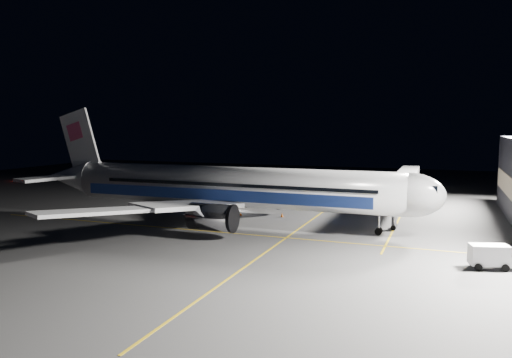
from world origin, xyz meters
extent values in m
plane|color=#4C4C4F|center=(0.00, 0.00, 0.00)|extent=(200.00, 200.00, 0.00)
cube|color=gold|center=(10.00, 0.00, 0.01)|extent=(0.25, 80.00, 0.01)
cube|color=gold|center=(0.00, -6.00, 0.01)|extent=(70.00, 0.25, 0.01)
cube|color=gold|center=(22.00, 10.00, 0.01)|extent=(0.25, 40.00, 0.01)
cylinder|color=silver|center=(0.00, 0.00, 5.30)|extent=(48.00, 5.60, 5.60)
ellipsoid|color=silver|center=(24.00, 0.00, 5.30)|extent=(8.96, 5.60, 5.60)
cube|color=black|center=(26.30, 0.00, 6.30)|extent=(2.20, 3.40, 0.90)
cone|color=silver|center=(-28.50, 0.00, 5.60)|extent=(9.00, 5.49, 5.49)
cube|color=#203A94|center=(-1.00, 2.78, 4.40)|extent=(42.24, 0.25, 1.50)
cube|color=#203A94|center=(-1.00, -2.78, 4.40)|extent=(42.24, 0.25, 1.50)
cube|color=silver|center=(-2.50, 8.00, 3.70)|extent=(11.36, 15.23, 1.53)
cube|color=silver|center=(-2.50, -8.00, 3.70)|extent=(11.36, 15.23, 1.53)
cube|color=silver|center=(-7.50, 20.50, 4.57)|extent=(8.57, 13.22, 1.31)
cube|color=silver|center=(-7.50, -20.50, 4.57)|extent=(8.57, 13.22, 1.31)
cube|color=silver|center=(-28.00, 5.20, 5.90)|extent=(6.20, 9.67, 0.45)
cube|color=silver|center=(-28.00, -5.20, 5.90)|extent=(6.20, 9.67, 0.45)
cube|color=white|center=(-26.20, 0.00, 11.50)|extent=(7.53, 0.40, 10.28)
cube|color=#E14D81|center=(-27.00, 0.00, 12.90)|extent=(3.22, 0.55, 3.22)
cylinder|color=#B7B7BF|center=(1.20, 9.00, 2.55)|extent=(5.60, 3.40, 3.40)
cylinder|color=#B7B7BF|center=(1.20, -9.00, 2.55)|extent=(5.60, 3.40, 3.40)
cylinder|color=#9999A0|center=(20.50, 0.00, 1.25)|extent=(0.26, 0.26, 2.50)
cylinder|color=black|center=(20.50, 0.00, 0.45)|extent=(0.90, 0.70, 0.90)
cylinder|color=#9999A0|center=(-3.00, 4.30, 1.25)|extent=(0.26, 0.26, 2.50)
cylinder|color=#9999A0|center=(-3.00, -4.30, 1.25)|extent=(0.26, 0.26, 2.50)
cylinder|color=black|center=(-3.00, 4.30, 0.55)|extent=(1.10, 1.60, 1.10)
cylinder|color=black|center=(-3.00, -4.30, 0.55)|extent=(1.10, 1.60, 1.10)
cube|color=brown|center=(36.95, 14.00, 5.00)|extent=(0.15, 36.00, 3.00)
cube|color=#B2B2B7|center=(22.00, 20.05, 4.60)|extent=(3.00, 33.90, 2.80)
cube|color=#B2B2B7|center=(22.00, 4.20, 4.60)|extent=(3.60, 3.20, 3.40)
cylinder|color=#9999A0|center=(22.00, 4.20, 1.55)|extent=(0.70, 0.70, 3.10)
cylinder|color=black|center=(22.00, 3.30, 0.35)|extent=(0.70, 0.30, 0.70)
cylinder|color=black|center=(22.00, 5.10, 0.35)|extent=(0.70, 0.30, 0.70)
sphere|color=#FF140A|center=(-72.00, 30.00, 0.22)|extent=(0.44, 0.44, 0.44)
cube|color=silver|center=(32.45, -11.65, 1.39)|extent=(3.92, 2.66, 1.97)
cube|color=silver|center=(34.53, -11.09, 0.85)|extent=(1.83, 2.02, 1.07)
cube|color=black|center=(34.53, -11.09, 1.30)|extent=(1.43, 1.75, 0.45)
cylinder|color=black|center=(33.42, -10.42, 0.36)|extent=(0.75, 0.40, 0.72)
cylinder|color=black|center=(33.91, -12.23, 0.36)|extent=(0.75, 0.40, 0.72)
cylinder|color=black|center=(31.00, -11.07, 0.36)|extent=(0.75, 0.40, 0.72)
cylinder|color=black|center=(31.49, -12.89, 0.36)|extent=(0.75, 0.40, 0.72)
cube|color=black|center=(-4.46, 13.74, 0.83)|extent=(3.08, 2.55, 1.21)
cube|color=black|center=(-4.46, 13.74, 1.60)|extent=(1.44, 1.44, 0.66)
sphere|color=#FFF2CC|center=(-4.63, 12.74, 0.83)|extent=(0.29, 0.29, 0.29)
sphere|color=#FFF2CC|center=(-3.62, 13.17, 0.83)|extent=(0.29, 0.29, 0.29)
cylinder|color=black|center=(-3.91, 14.99, 0.33)|extent=(0.70, 0.48, 0.66)
cylinder|color=black|center=(-3.18, 13.27, 0.33)|extent=(0.70, 0.48, 0.66)
cylinder|color=black|center=(-5.74, 14.22, 0.33)|extent=(0.70, 0.48, 0.66)
cylinder|color=black|center=(-5.01, 12.50, 0.33)|extent=(0.70, 0.48, 0.66)
cone|color=#EE5E0A|center=(-5.40, 6.75, 0.32)|extent=(0.42, 0.42, 0.63)
cone|color=#EE5E0A|center=(-1.19, 6.18, 0.27)|extent=(0.36, 0.36, 0.54)
cone|color=#EE5E0A|center=(5.22, 7.10, 0.32)|extent=(0.43, 0.43, 0.64)
camera|label=1|loc=(28.11, -64.11, 14.03)|focal=35.00mm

